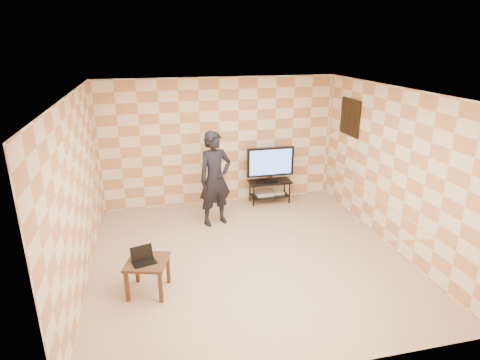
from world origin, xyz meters
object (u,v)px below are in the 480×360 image
(side_table, at_px, (147,266))
(person, at_px, (215,179))
(tv_stand, at_px, (270,187))
(tv, at_px, (270,163))

(side_table, xyz_separation_m, person, (1.32, 2.02, 0.51))
(tv_stand, distance_m, tv, 0.55)
(tv_stand, distance_m, person, 1.63)
(tv_stand, xyz_separation_m, tv, (-0.00, -0.00, 0.55))
(tv, distance_m, person, 1.53)
(tv, bearing_deg, tv_stand, 89.76)
(tv_stand, relative_size, person, 0.50)
(person, bearing_deg, tv, 11.96)
(side_table, bearing_deg, tv, 46.44)
(tv, relative_size, side_table, 1.51)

